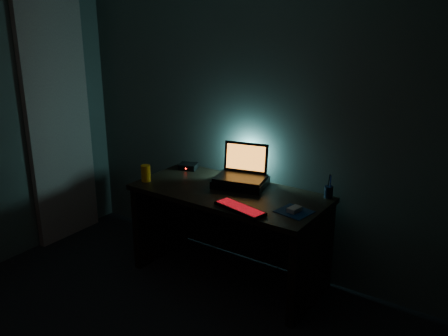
# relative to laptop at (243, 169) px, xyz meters

# --- Properties ---
(room) EXTENTS (3.50, 4.00, 2.50)m
(room) POSITION_rel_laptop_xyz_m (0.00, -1.81, 0.38)
(room) COLOR black
(room) RESTS_ON ground
(desk) EXTENTS (1.50, 0.70, 0.75)m
(desk) POSITION_rel_laptop_xyz_m (0.00, -0.14, -0.38)
(desk) COLOR black
(desk) RESTS_ON ground
(curtain) EXTENTS (0.06, 0.65, 2.30)m
(curtain) POSITION_rel_laptop_xyz_m (-1.71, -0.39, 0.28)
(curtain) COLOR tan
(curtain) RESTS_ON ground
(riser) EXTENTS (0.46, 0.39, 0.06)m
(riser) POSITION_rel_laptop_xyz_m (0.01, -0.05, -0.09)
(riser) COLOR black
(riser) RESTS_ON desk
(laptop) EXTENTS (0.43, 0.36, 0.26)m
(laptop) POSITION_rel_laptop_xyz_m (0.00, 0.00, 0.00)
(laptop) COLOR black
(laptop) RESTS_ON riser
(keyboard) EXTENTS (0.41, 0.21, 0.02)m
(keyboard) POSITION_rel_laptop_xyz_m (0.27, -0.45, -0.11)
(keyboard) COLOR black
(keyboard) RESTS_ON desk
(mousepad) EXTENTS (0.25, 0.23, 0.00)m
(mousepad) POSITION_rel_laptop_xyz_m (0.59, -0.27, -0.12)
(mousepad) COLOR #0A244C
(mousepad) RESTS_ON desk
(mouse) EXTENTS (0.08, 0.11, 0.03)m
(mouse) POSITION_rel_laptop_xyz_m (0.59, -0.27, -0.10)
(mouse) COLOR gray
(mouse) RESTS_ON mousepad
(pen_cup) EXTENTS (0.07, 0.07, 0.09)m
(pen_cup) POSITION_rel_laptop_xyz_m (0.68, 0.11, -0.07)
(pen_cup) COLOR black
(pen_cup) RESTS_ON desk
(juice_glass) EXTENTS (0.10, 0.10, 0.13)m
(juice_glass) POSITION_rel_laptop_xyz_m (-0.68, -0.38, -0.05)
(juice_glass) COLOR orange
(juice_glass) RESTS_ON desk
(router) EXTENTS (0.18, 0.16, 0.05)m
(router) POSITION_rel_laptop_xyz_m (-0.58, 0.04, -0.10)
(router) COLOR black
(router) RESTS_ON desk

